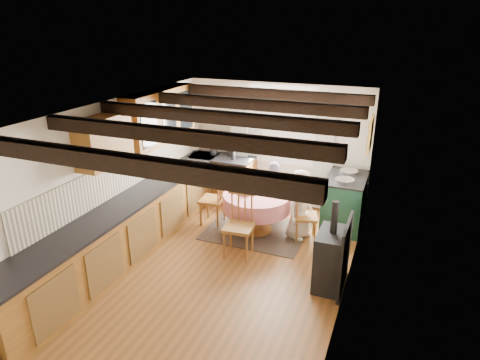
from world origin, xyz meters
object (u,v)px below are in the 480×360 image
at_px(chair_left, 212,198).
at_px(child_far, 273,190).
at_px(dining_table, 257,213).
at_px(chair_near, 238,225).
at_px(chair_right, 306,215).
at_px(cast_iron_stove, 332,245).
at_px(child_right, 300,204).
at_px(cup, 249,187).
at_px(aga_range, 344,201).

distance_m(chair_left, child_far, 1.13).
height_order(dining_table, chair_near, chair_near).
height_order(chair_right, cast_iron_stove, cast_iron_stove).
relative_size(chair_left, cast_iron_stove, 0.78).
bearing_deg(chair_left, child_right, 89.08).
height_order(cast_iron_stove, child_right, cast_iron_stove).
bearing_deg(child_far, chair_left, 32.09).
xyz_separation_m(chair_right, child_right, (-0.12, 0.05, 0.15)).
xyz_separation_m(cast_iron_stove, cup, (-1.70, 1.31, 0.11)).
bearing_deg(cast_iron_stove, cup, 142.25).
bearing_deg(chair_near, cast_iron_stove, -16.23).
height_order(chair_right, child_right, child_right).
bearing_deg(cup, cast_iron_stove, -37.75).
distance_m(aga_range, child_far, 1.29).
relative_size(chair_near, cast_iron_stove, 0.81).
bearing_deg(chair_right, chair_left, 74.59).
distance_m(dining_table, cast_iron_stove, 1.89).
bearing_deg(cup, child_right, -5.40).
bearing_deg(cast_iron_stove, chair_near, 169.03).
relative_size(chair_right, cup, 9.10).
bearing_deg(chair_near, dining_table, 84.91).
bearing_deg(chair_left, chair_near, 41.17).
distance_m(dining_table, chair_left, 0.87).
bearing_deg(child_far, cast_iron_stove, 128.49).
bearing_deg(chair_near, child_far, 80.77).
xyz_separation_m(chair_left, chair_right, (1.71, 0.03, -0.04)).
bearing_deg(dining_table, chair_right, 2.56).
relative_size(chair_right, cast_iron_stove, 0.71).
bearing_deg(chair_near, cup, 96.32).
relative_size(chair_near, aga_range, 1.01).
relative_size(aga_range, cast_iron_stove, 0.81).
distance_m(cast_iron_stove, child_far, 2.23).
xyz_separation_m(dining_table, aga_range, (1.38, 0.78, 0.13)).
xyz_separation_m(chair_left, child_right, (1.59, 0.08, 0.11)).
distance_m(aga_range, child_right, 0.95).
distance_m(dining_table, child_right, 0.78).
relative_size(aga_range, child_far, 0.93).
height_order(cast_iron_stove, cup, cast_iron_stove).
relative_size(chair_near, chair_left, 1.05).
bearing_deg(aga_range, dining_table, -150.52).
height_order(chair_left, cast_iron_stove, cast_iron_stove).
height_order(dining_table, child_right, child_right).
xyz_separation_m(dining_table, child_right, (0.74, 0.09, 0.25)).
distance_m(cast_iron_stove, child_right, 1.44).
xyz_separation_m(chair_near, child_far, (0.10, 1.46, 0.04)).
relative_size(aga_range, child_right, 0.86).
bearing_deg(cast_iron_stove, aga_range, 93.29).
height_order(dining_table, aga_range, aga_range).
height_order(chair_left, child_right, child_right).
bearing_deg(chair_near, chair_left, 129.67).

